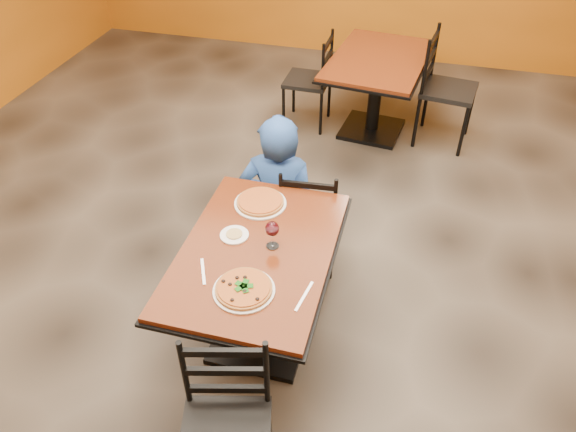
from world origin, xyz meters
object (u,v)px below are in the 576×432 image
(table_second, at_px, (377,78))
(diner, at_px, (278,186))
(chair_second_right, at_px, (449,91))
(pizza_main, at_px, (244,288))
(chair_second_left, at_px, (307,81))
(table_main, at_px, (258,275))
(wine_glass, at_px, (272,234))
(pizza_far, at_px, (260,201))
(chair_main_far, at_px, (310,213))
(side_plate, at_px, (234,235))
(plate_main, at_px, (244,290))
(plate_far, at_px, (260,203))

(table_second, bearing_deg, diner, -103.32)
(chair_second_right, bearing_deg, pizza_main, 170.68)
(pizza_main, bearing_deg, chair_second_left, 97.15)
(table_main, distance_m, wine_glass, 0.30)
(chair_second_right, xyz_separation_m, pizza_far, (-1.05, -2.30, 0.26))
(diner, distance_m, pizza_far, 0.54)
(chair_main_far, xyz_separation_m, pizza_far, (-0.22, -0.39, 0.35))
(pizza_main, height_order, side_plate, pizza_main)
(chair_second_right, relative_size, plate_main, 3.30)
(table_main, height_order, chair_second_right, chair_second_right)
(diner, relative_size, pizza_main, 3.79)
(chair_second_left, relative_size, pizza_main, 3.17)
(table_second, bearing_deg, plate_far, -99.94)
(plate_far, bearing_deg, table_main, -75.73)
(chair_second_right, distance_m, plate_far, 2.54)
(plate_far, height_order, side_plate, same)
(plate_main, bearing_deg, plate_far, 100.41)
(table_second, height_order, pizza_main, pizza_main)
(chair_second_right, xyz_separation_m, diner, (-1.08, -1.82, 0.03))
(plate_far, bearing_deg, table_second, 80.06)
(chair_main_far, relative_size, pizza_main, 2.95)
(chair_main_far, height_order, chair_second_right, chair_second_right)
(wine_glass, bearing_deg, diner, 103.64)
(table_second, distance_m, diner, 1.87)
(pizza_main, bearing_deg, pizza_far, 100.41)
(wine_glass, bearing_deg, chair_second_right, 71.50)
(pizza_main, xyz_separation_m, wine_glass, (0.05, 0.35, 0.07))
(table_main, xyz_separation_m, pizza_main, (0.03, -0.31, 0.21))
(chair_second_right, bearing_deg, pizza_far, 163.30)
(wine_glass, bearing_deg, plate_far, 117.11)
(chair_second_left, xyz_separation_m, chair_second_right, (1.30, 0.00, 0.06))
(chair_second_right, relative_size, diner, 0.95)
(plate_far, height_order, wine_glass, wine_glass)
(chair_second_left, height_order, plate_far, chair_second_left)
(table_second, xyz_separation_m, plate_far, (-0.40, -2.30, 0.20))
(plate_far, xyz_separation_m, wine_glass, (0.17, -0.34, 0.08))
(side_plate, bearing_deg, chair_second_left, 94.22)
(chair_second_left, bearing_deg, table_main, 8.27)
(pizza_main, relative_size, pizza_far, 1.01)
(pizza_far, distance_m, side_plate, 0.31)
(wine_glass, bearing_deg, chair_main_far, 86.05)
(pizza_far, bearing_deg, plate_far, -116.57)
(chair_second_right, distance_m, pizza_main, 3.14)
(diner, relative_size, side_plate, 6.72)
(diner, bearing_deg, pizza_main, 91.57)
(diner, xyz_separation_m, plate_far, (0.03, -0.48, 0.22))
(plate_main, relative_size, pizza_far, 1.11)
(diner, bearing_deg, plate_far, 87.30)
(plate_far, bearing_deg, chair_second_right, 65.38)
(plate_main, height_order, pizza_main, pizza_main)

